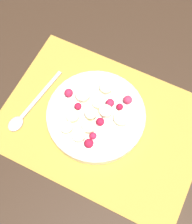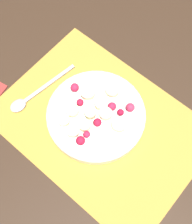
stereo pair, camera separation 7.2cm
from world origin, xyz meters
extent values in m
plane|color=#382619|center=(0.00, 0.00, 0.00)|extent=(3.00, 3.00, 0.00)
cube|color=gold|center=(0.00, 0.00, 0.00)|extent=(0.48, 0.35, 0.01)
cylinder|color=silver|center=(-0.02, 0.01, 0.02)|extent=(0.24, 0.24, 0.02)
torus|color=silver|center=(-0.02, 0.01, 0.02)|extent=(0.24, 0.24, 0.01)
cylinder|color=white|center=(-0.02, 0.01, 0.03)|extent=(0.21, 0.21, 0.00)
cylinder|color=beige|center=(-0.03, -0.01, 0.04)|extent=(0.03, 0.03, 0.01)
cylinder|color=beige|center=(-0.03, 0.03, 0.04)|extent=(0.04, 0.04, 0.01)
cylinder|color=#F4EAB7|center=(0.00, 0.02, 0.04)|extent=(0.04, 0.04, 0.01)
cylinder|color=beige|center=(-0.03, 0.07, 0.04)|extent=(0.04, 0.04, 0.01)
cylinder|color=beige|center=(-0.06, -0.03, 0.04)|extent=(0.04, 0.04, 0.01)
cylinder|color=beige|center=(-0.07, 0.03, 0.04)|extent=(0.04, 0.04, 0.01)
cylinder|color=beige|center=(0.04, 0.02, 0.04)|extent=(0.05, 0.05, 0.01)
cylinder|color=beige|center=(-0.06, -0.06, 0.04)|extent=(0.04, 0.04, 0.01)
cylinder|color=#F4EAB7|center=(-0.03, -0.06, 0.04)|extent=(0.03, 0.03, 0.01)
cylinder|color=beige|center=(-0.02, -0.04, 0.04)|extent=(0.04, 0.04, 0.01)
sphere|color=#D12347|center=(0.00, 0.04, 0.04)|extent=(0.02, 0.02, 0.02)
sphere|color=red|center=(0.00, -0.07, 0.04)|extent=(0.02, 0.02, 0.02)
sphere|color=#D12347|center=(0.00, -0.05, 0.04)|extent=(0.02, 0.02, 0.02)
sphere|color=red|center=(0.00, -0.01, 0.04)|extent=(0.02, 0.02, 0.02)
sphere|color=red|center=(-0.06, 0.00, 0.04)|extent=(0.02, 0.02, 0.02)
sphere|color=#B21433|center=(0.02, 0.04, 0.04)|extent=(0.02, 0.02, 0.02)
sphere|color=#D12347|center=(-0.10, 0.02, 0.04)|extent=(0.02, 0.02, 0.02)
sphere|color=#DB3356|center=(0.03, 0.07, 0.04)|extent=(0.02, 0.02, 0.02)
cube|color=#B2B2B7|center=(-0.17, 0.00, 0.01)|extent=(0.03, 0.16, 0.00)
ellipsoid|color=#B2B2B7|center=(-0.18, -0.10, 0.01)|extent=(0.04, 0.05, 0.01)
camera|label=1|loc=(0.11, -0.25, 0.70)|focal=50.00mm
camera|label=2|loc=(0.17, -0.21, 0.70)|focal=50.00mm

